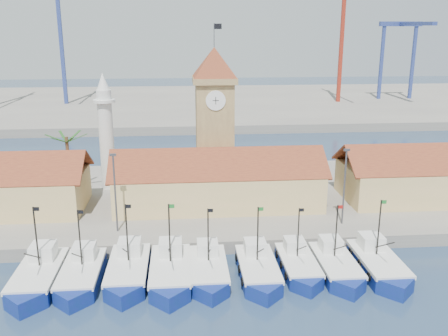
{
  "coord_description": "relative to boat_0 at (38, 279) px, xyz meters",
  "views": [
    {
      "loc": [
        -4.46,
        -41.15,
        23.8
      ],
      "look_at": [
        0.62,
        18.0,
        6.9
      ],
      "focal_mm": 40.0,
      "sensor_mm": 36.0,
      "label": 1
    }
  ],
  "objects": [
    {
      "name": "gantry",
      "position": [
        80.41,
        104.01,
        19.2
      ],
      "size": [
        13.0,
        22.0,
        23.2
      ],
      "color": "navy",
      "rests_on": "terminal"
    },
    {
      "name": "boat_5",
      "position": [
        21.06,
        -0.27,
        -0.06
      ],
      "size": [
        3.64,
        9.96,
        7.54
      ],
      "color": "navy",
      "rests_on": "ground"
    },
    {
      "name": "lamp_posts",
      "position": [
        18.91,
        9.36,
        5.64
      ],
      "size": [
        80.7,
        0.25,
        9.03
      ],
      "color": "#3F3F44",
      "rests_on": "quay"
    },
    {
      "name": "minaret",
      "position": [
        3.41,
        25.36,
        8.89
      ],
      "size": [
        3.0,
        3.0,
        16.3
      ],
      "color": "silver",
      "rests_on": "quay"
    },
    {
      "name": "boat_6",
      "position": [
        25.24,
        0.46,
        -0.12
      ],
      "size": [
        3.38,
        9.26,
        7.01
      ],
      "color": "navy",
      "rests_on": "ground"
    },
    {
      "name": "crane_red_right",
      "position": [
        60.88,
        100.79,
        25.11
      ],
      "size": [
        1.0,
        33.99,
        42.96
      ],
      "color": "#9E2818",
      "rests_on": "terminal"
    },
    {
      "name": "clock_tower",
      "position": [
        18.41,
        23.36,
        11.12
      ],
      "size": [
        5.8,
        5.8,
        22.7
      ],
      "color": "tan",
      "rests_on": "quay"
    },
    {
      "name": "boat_7",
      "position": [
        28.94,
        -0.08,
        -0.07
      ],
      "size": [
        3.58,
        9.8,
        7.42
      ],
      "color": "navy",
      "rests_on": "ground"
    },
    {
      "name": "boat_1",
      "position": [
        3.99,
        0.14,
        -0.05
      ],
      "size": [
        3.68,
        10.09,
        7.64
      ],
      "color": "navy",
      "rests_on": "ground"
    },
    {
      "name": "quay",
      "position": [
        18.41,
        21.36,
        -0.09
      ],
      "size": [
        140.0,
        32.0,
        1.5
      ],
      "primitive_type": "cube",
      "color": "gray",
      "rests_on": "ground"
    },
    {
      "name": "boat_2",
      "position": [
        8.4,
        0.48,
        -0.02
      ],
      "size": [
        3.83,
        10.5,
        7.94
      ],
      "color": "navy",
      "rests_on": "ground"
    },
    {
      "name": "boat_3",
      "position": [
        12.51,
        -0.11,
        -0.01
      ],
      "size": [
        3.89,
        10.65,
        8.06
      ],
      "color": "navy",
      "rests_on": "ground"
    },
    {
      "name": "boat_4",
      "position": [
        16.24,
        0.09,
        -0.08
      ],
      "size": [
        3.57,
        9.77,
        7.39
      ],
      "color": "navy",
      "rests_on": "ground"
    },
    {
      "name": "hall_center",
      "position": [
        18.41,
        17.36,
        3.15
      ],
      "size": [
        27.04,
        10.13,
        7.61
      ],
      "color": "#E1B87B",
      "rests_on": "quay"
    },
    {
      "name": "ground",
      "position": [
        18.41,
        -2.64,
        -0.84
      ],
      "size": [
        400.0,
        400.0,
        0.0
      ],
      "primitive_type": "plane",
      "color": "#1B2B48",
      "rests_on": "ground"
    },
    {
      "name": "palm_tree",
      "position": [
        -1.59,
        23.36,
        5.4
      ],
      "size": [
        5.6,
        5.03,
        8.39
      ],
      "color": "brown",
      "rests_on": "quay"
    },
    {
      "name": "crane_blue_near",
      "position": [
        -19.66,
        103.88,
        25.33
      ],
      "size": [
        1.0,
        33.48,
        43.43
      ],
      "color": "navy",
      "rests_on": "terminal"
    },
    {
      "name": "terminal",
      "position": [
        18.41,
        107.36,
        0.16
      ],
      "size": [
        240.0,
        80.0,
        2.0
      ],
      "primitive_type": "cube",
      "color": "gray",
      "rests_on": "ground"
    },
    {
      "name": "boat_0",
      "position": [
        0.0,
        0.0,
        0.0
      ],
      "size": [
        3.92,
        10.75,
        8.13
      ],
      "color": "navy",
      "rests_on": "ground"
    },
    {
      "name": "boat_8",
      "position": [
        33.22,
        -0.28,
        -0.02
      ],
      "size": [
        3.81,
        10.43,
        7.89
      ],
      "color": "navy",
      "rests_on": "ground"
    }
  ]
}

